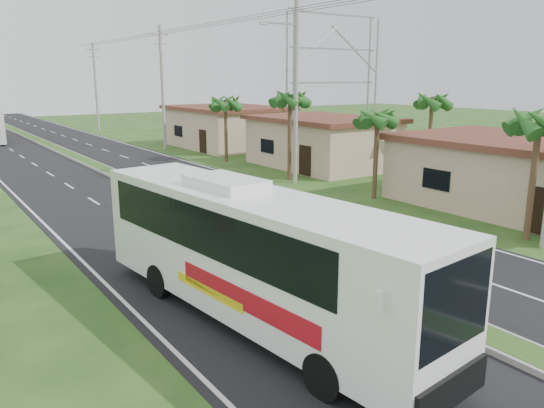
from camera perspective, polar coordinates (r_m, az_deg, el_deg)
ground at (r=15.40m, az=18.28°, el=-12.07°), size 180.00×180.00×0.00m
road_asphalt at (r=31.01m, az=-12.44°, el=1.13°), size 14.00×160.00×0.02m
median_strip at (r=30.99m, az=-12.45°, el=1.30°), size 1.20×160.00×0.18m
lane_edge_left at (r=29.23m, az=-24.63°, el=-0.56°), size 0.12×160.00×0.01m
lane_edge_right at (r=34.05m, az=-1.98°, el=2.51°), size 0.12×160.00×0.01m
shop_near at (r=29.42m, az=25.84°, el=2.95°), size 8.60×12.60×3.52m
shop_mid at (r=39.66m, az=5.37°, el=6.73°), size 7.60×10.60×3.67m
shop_far at (r=51.10m, az=-4.88°, el=8.32°), size 8.60×11.60×3.82m
palm_verge_a at (r=23.28m, az=26.82°, el=7.79°), size 2.40×2.40×5.45m
palm_verge_b at (r=29.00m, az=11.28°, el=9.04°), size 2.40×2.40×5.05m
palm_verge_c at (r=33.83m, az=1.94°, el=11.18°), size 2.40×2.40×5.85m
palm_verge_d at (r=41.67m, az=-5.04°, el=10.77°), size 2.40×2.40×5.25m
palm_behind_shop at (r=37.03m, az=16.84°, el=10.52°), size 2.40×2.40×5.65m
utility_pole_b at (r=32.81m, az=2.55°, el=13.08°), size 3.20×0.28×12.00m
utility_pole_c at (r=50.23m, az=-11.71°, el=12.28°), size 1.60×0.28×11.00m
utility_pole_d at (r=69.05m, az=-18.43°, el=11.92°), size 1.60×0.28×10.50m
billboard_lattice at (r=50.67m, az=6.64°, el=13.77°), size 10.18×1.18×12.07m
coach_bus_main at (r=14.03m, az=-2.21°, el=-4.68°), size 3.63×11.97×3.81m
motorcyclist at (r=22.71m, az=-9.18°, el=-1.27°), size 1.94×0.99×2.16m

